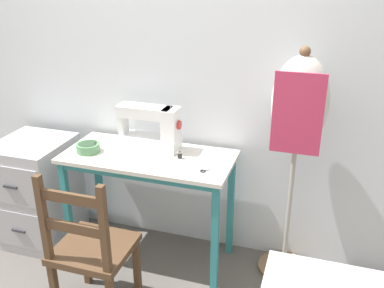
# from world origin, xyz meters

# --- Properties ---
(ground_plane) EXTENTS (14.00, 14.00, 0.00)m
(ground_plane) POSITION_xyz_m (0.00, 0.00, 0.00)
(ground_plane) COLOR #5B5651
(wall_back) EXTENTS (10.00, 0.05, 2.55)m
(wall_back) POSITION_xyz_m (0.00, 0.55, 1.27)
(wall_back) COLOR silver
(wall_back) RESTS_ON ground_plane
(sewing_table) EXTENTS (1.05, 0.49, 0.76)m
(sewing_table) POSITION_xyz_m (0.00, 0.23, 0.65)
(sewing_table) COLOR silver
(sewing_table) RESTS_ON ground_plane
(sewing_machine) EXTENTS (0.40, 0.16, 0.30)m
(sewing_machine) POSITION_xyz_m (-0.01, 0.35, 0.89)
(sewing_machine) COLOR white
(sewing_machine) RESTS_ON sewing_table
(fabric_bowl) EXTENTS (0.15, 0.15, 0.05)m
(fabric_bowl) POSITION_xyz_m (-0.37, 0.17, 0.78)
(fabric_bowl) COLOR #56895B
(fabric_bowl) RESTS_ON sewing_table
(scissors) EXTENTS (0.11, 0.10, 0.01)m
(scissors) POSITION_xyz_m (0.40, 0.14, 0.76)
(scissors) COLOR silver
(scissors) RESTS_ON sewing_table
(thread_spool_near_machine) EXTENTS (0.03, 0.03, 0.04)m
(thread_spool_near_machine) POSITION_xyz_m (0.20, 0.25, 0.78)
(thread_spool_near_machine) COLOR black
(thread_spool_near_machine) RESTS_ON sewing_table
(wooden_chair) EXTENTS (0.40, 0.38, 0.90)m
(wooden_chair) POSITION_xyz_m (-0.11, -0.31, 0.42)
(wooden_chair) COLOR #513823
(wooden_chair) RESTS_ON ground_plane
(filing_cabinet) EXTENTS (0.45, 0.50, 0.75)m
(filing_cabinet) POSITION_xyz_m (-0.83, 0.21, 0.37)
(filing_cabinet) COLOR #B7B7BC
(filing_cabinet) RESTS_ON ground_plane
(dress_form) EXTENTS (0.32, 0.32, 1.44)m
(dress_form) POSITION_xyz_m (0.86, 0.36, 1.04)
(dress_form) COLOR #846647
(dress_form) RESTS_ON ground_plane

